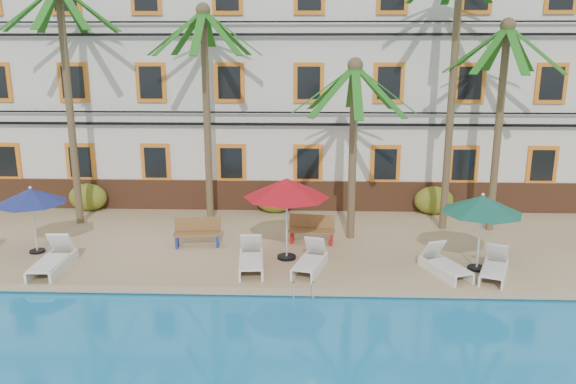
{
  "coord_description": "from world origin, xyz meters",
  "views": [
    {
      "loc": [
        1.5,
        -14.54,
        6.47
      ],
      "look_at": [
        0.86,
        3.0,
        2.0
      ],
      "focal_mm": 35.0,
      "sensor_mm": 36.0,
      "label": 1
    }
  ],
  "objects_px": {
    "umbrella_green": "(482,205)",
    "palm_b": "(206,86)",
    "palm_a": "(66,73)",
    "palm_e": "(501,97)",
    "lounger_d": "(310,261)",
    "lounger_b": "(53,260)",
    "lounger_f": "(494,268)",
    "palm_c": "(354,123)",
    "bench_left": "(197,232)",
    "pool_ladder": "(303,295)",
    "umbrella_red": "(287,188)",
    "bench_right": "(312,229)",
    "lounger_e": "(444,265)",
    "umbrella_blue": "(31,196)",
    "palm_d": "(455,57)",
    "lounger_c": "(251,259)"
  },
  "relations": [
    {
      "from": "umbrella_green",
      "to": "palm_b",
      "type": "bearing_deg",
      "value": 152.4
    },
    {
      "from": "palm_a",
      "to": "palm_e",
      "type": "height_order",
      "value": "palm_a"
    },
    {
      "from": "lounger_d",
      "to": "lounger_b",
      "type": "bearing_deg",
      "value": -177.4
    },
    {
      "from": "palm_e",
      "to": "lounger_f",
      "type": "relative_size",
      "value": 3.81
    },
    {
      "from": "palm_c",
      "to": "lounger_d",
      "type": "distance_m",
      "value": 4.88
    },
    {
      "from": "palm_a",
      "to": "umbrella_green",
      "type": "height_order",
      "value": "palm_a"
    },
    {
      "from": "bench_left",
      "to": "palm_a",
      "type": "bearing_deg",
      "value": 154.11
    },
    {
      "from": "palm_e",
      "to": "pool_ladder",
      "type": "bearing_deg",
      "value": -138.88
    },
    {
      "from": "umbrella_red",
      "to": "bench_right",
      "type": "distance_m",
      "value": 2.43
    },
    {
      "from": "lounger_f",
      "to": "lounger_e",
      "type": "bearing_deg",
      "value": 172.28
    },
    {
      "from": "umbrella_blue",
      "to": "bench_left",
      "type": "relative_size",
      "value": 1.39
    },
    {
      "from": "umbrella_blue",
      "to": "umbrella_red",
      "type": "xyz_separation_m",
      "value": [
        7.9,
        -0.25,
        0.39
      ]
    },
    {
      "from": "lounger_e",
      "to": "pool_ladder",
      "type": "relative_size",
      "value": 2.57
    },
    {
      "from": "lounger_e",
      "to": "lounger_d",
      "type": "bearing_deg",
      "value": 177.67
    },
    {
      "from": "palm_e",
      "to": "umbrella_green",
      "type": "relative_size",
      "value": 3.14
    },
    {
      "from": "palm_d",
      "to": "palm_e",
      "type": "height_order",
      "value": "palm_d"
    },
    {
      "from": "palm_a",
      "to": "umbrella_green",
      "type": "xyz_separation_m",
      "value": [
        13.34,
        -4.07,
        -3.48
      ]
    },
    {
      "from": "palm_e",
      "to": "lounger_d",
      "type": "bearing_deg",
      "value": -147.91
    },
    {
      "from": "lounger_b",
      "to": "lounger_e",
      "type": "distance_m",
      "value": 11.24
    },
    {
      "from": "palm_b",
      "to": "pool_ladder",
      "type": "distance_m",
      "value": 8.86
    },
    {
      "from": "lounger_f",
      "to": "bench_right",
      "type": "relative_size",
      "value": 1.23
    },
    {
      "from": "palm_a",
      "to": "bench_left",
      "type": "relative_size",
      "value": 5.54
    },
    {
      "from": "palm_d",
      "to": "bench_right",
      "type": "relative_size",
      "value": 6.16
    },
    {
      "from": "umbrella_red",
      "to": "lounger_c",
      "type": "relative_size",
      "value": 1.31
    },
    {
      "from": "palm_c",
      "to": "palm_d",
      "type": "relative_size",
      "value": 0.63
    },
    {
      "from": "palm_d",
      "to": "lounger_d",
      "type": "xyz_separation_m",
      "value": [
        -4.75,
        -4.1,
        -5.71
      ]
    },
    {
      "from": "umbrella_blue",
      "to": "lounger_c",
      "type": "bearing_deg",
      "value": -9.16
    },
    {
      "from": "lounger_b",
      "to": "pool_ladder",
      "type": "bearing_deg",
      "value": -10.87
    },
    {
      "from": "lounger_e",
      "to": "lounger_f",
      "type": "relative_size",
      "value": 1.01
    },
    {
      "from": "palm_b",
      "to": "umbrella_green",
      "type": "height_order",
      "value": "palm_b"
    },
    {
      "from": "palm_b",
      "to": "umbrella_blue",
      "type": "height_order",
      "value": "palm_b"
    },
    {
      "from": "palm_b",
      "to": "palm_d",
      "type": "height_order",
      "value": "palm_d"
    },
    {
      "from": "umbrella_red",
      "to": "bench_left",
      "type": "xyz_separation_m",
      "value": [
        -2.95,
        1.04,
        -1.74
      ]
    },
    {
      "from": "umbrella_red",
      "to": "umbrella_green",
      "type": "xyz_separation_m",
      "value": [
        5.57,
        -0.69,
        -0.26
      ]
    },
    {
      "from": "umbrella_red",
      "to": "palm_b",
      "type": "bearing_deg",
      "value": 128.33
    },
    {
      "from": "umbrella_green",
      "to": "bench_left",
      "type": "xyz_separation_m",
      "value": [
        -8.52,
        1.73,
        -1.49
      ]
    },
    {
      "from": "palm_e",
      "to": "palm_c",
      "type": "bearing_deg",
      "value": -168.13
    },
    {
      "from": "umbrella_green",
      "to": "lounger_f",
      "type": "relative_size",
      "value": 1.21
    },
    {
      "from": "umbrella_green",
      "to": "lounger_e",
      "type": "bearing_deg",
      "value": -160.48
    },
    {
      "from": "lounger_d",
      "to": "bench_right",
      "type": "height_order",
      "value": "bench_right"
    },
    {
      "from": "umbrella_blue",
      "to": "umbrella_red",
      "type": "bearing_deg",
      "value": -1.82
    },
    {
      "from": "palm_a",
      "to": "lounger_e",
      "type": "xyz_separation_m",
      "value": [
        12.31,
        -4.43,
        -5.16
      ]
    },
    {
      "from": "bench_left",
      "to": "bench_right",
      "type": "relative_size",
      "value": 1.0
    },
    {
      "from": "umbrella_blue",
      "to": "lounger_f",
      "type": "xyz_separation_m",
      "value": [
        13.79,
        -1.48,
        -1.55
      ]
    },
    {
      "from": "lounger_f",
      "to": "umbrella_green",
      "type": "bearing_deg",
      "value": 120.37
    },
    {
      "from": "bench_left",
      "to": "bench_right",
      "type": "distance_m",
      "value": 3.76
    },
    {
      "from": "palm_a",
      "to": "lounger_b",
      "type": "height_order",
      "value": "palm_a"
    },
    {
      "from": "lounger_b",
      "to": "lounger_e",
      "type": "xyz_separation_m",
      "value": [
        11.24,
        0.18,
        -0.04
      ]
    },
    {
      "from": "umbrella_red",
      "to": "lounger_d",
      "type": "height_order",
      "value": "umbrella_red"
    },
    {
      "from": "palm_a",
      "to": "bench_left",
      "type": "height_order",
      "value": "palm_a"
    }
  ]
}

